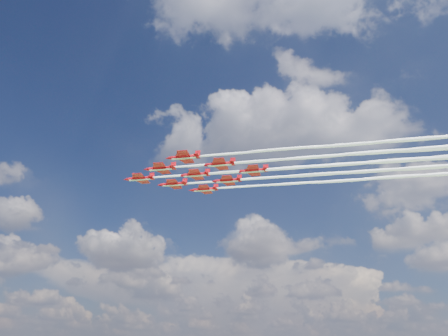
# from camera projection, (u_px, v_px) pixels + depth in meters

# --- Properties ---
(jet_lead) EXTENTS (149.92, 23.59, 2.87)m
(jet_lead) POSITION_uv_depth(u_px,v_px,m) (345.00, 164.00, 145.08)
(jet_lead) COLOR red
(jet_row2_port) EXTENTS (149.92, 23.59, 2.87)m
(jet_row2_port) POSITION_uv_depth(u_px,v_px,m) (380.00, 152.00, 136.65)
(jet_row2_port) COLOR red
(jet_row2_starb) EXTENTS (149.92, 23.59, 2.87)m
(jet_row2_starb) POSITION_uv_depth(u_px,v_px,m) (374.00, 171.00, 150.19)
(jet_row2_starb) COLOR red
(jet_row3_port) EXTENTS (149.92, 23.59, 2.87)m
(jet_row3_port) POSITION_uv_depth(u_px,v_px,m) (420.00, 139.00, 128.22)
(jet_row3_port) COLOR red
(jet_row3_centre) EXTENTS (149.92, 23.59, 2.87)m
(jet_row3_centre) POSITION_uv_depth(u_px,v_px,m) (409.00, 160.00, 141.75)
(jet_row3_centre) COLOR red
(jet_row3_starb) EXTENTS (149.92, 23.59, 2.87)m
(jet_row3_starb) POSITION_uv_depth(u_px,v_px,m) (401.00, 177.00, 155.29)
(jet_row3_starb) COLOR red
(jet_row4_starb) EXTENTS (149.92, 23.59, 2.87)m
(jet_row4_starb) POSITION_uv_depth(u_px,v_px,m) (437.00, 166.00, 146.86)
(jet_row4_starb) COLOR red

